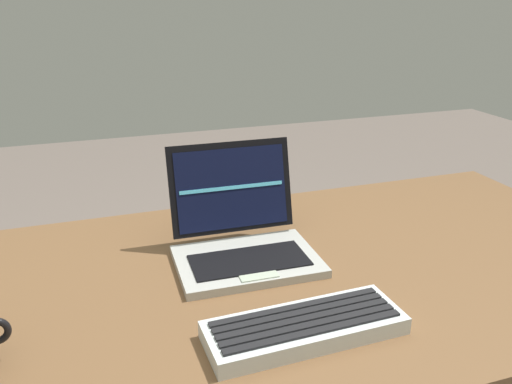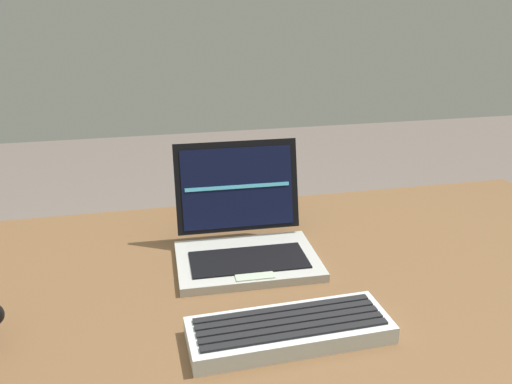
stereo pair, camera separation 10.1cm
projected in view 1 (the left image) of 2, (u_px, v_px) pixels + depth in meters
desk at (230, 319)px, 1.05m from camera, size 1.79×0.78×0.75m
laptop_front at (242, 238)px, 1.09m from camera, size 0.29×0.26×0.22m
external_keyboard at (305, 327)px, 0.85m from camera, size 0.33×0.12×0.03m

